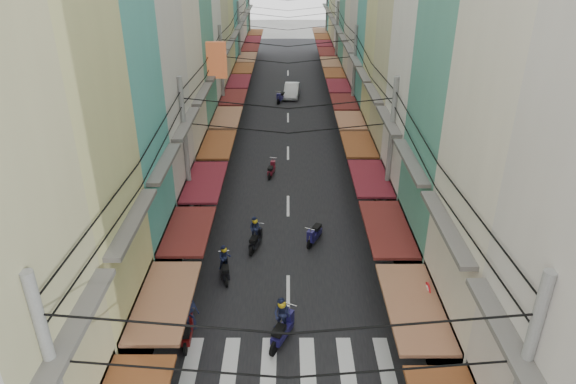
{
  "coord_description": "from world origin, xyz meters",
  "views": [
    {
      "loc": [
        -0.01,
        -19.89,
        13.79
      ],
      "look_at": [
        -0.0,
        2.82,
        2.48
      ],
      "focal_mm": 32.0,
      "sensor_mm": 36.0,
      "label": 1
    }
  ],
  "objects_px": {
    "traffic_sign": "(426,304)",
    "market_umbrella": "(427,243)",
    "bicycle": "(451,293)",
    "white_car": "(292,97)"
  },
  "relations": [
    {
      "from": "bicycle",
      "to": "market_umbrella",
      "type": "distance_m",
      "value": 2.46
    },
    {
      "from": "bicycle",
      "to": "market_umbrella",
      "type": "xyz_separation_m",
      "value": [
        -1.13,
        0.73,
        2.05
      ]
    },
    {
      "from": "bicycle",
      "to": "traffic_sign",
      "type": "height_order",
      "value": "traffic_sign"
    },
    {
      "from": "white_car",
      "to": "traffic_sign",
      "type": "xyz_separation_m",
      "value": [
        4.42,
        -34.12,
        2.38
      ]
    },
    {
      "from": "white_car",
      "to": "market_umbrella",
      "type": "distance_m",
      "value": 30.27
    },
    {
      "from": "traffic_sign",
      "to": "bicycle",
      "type": "bearing_deg",
      "value": 58.43
    },
    {
      "from": "white_car",
      "to": "bicycle",
      "type": "relative_size",
      "value": 2.53
    },
    {
      "from": "white_car",
      "to": "traffic_sign",
      "type": "distance_m",
      "value": 34.49
    },
    {
      "from": "traffic_sign",
      "to": "market_umbrella",
      "type": "bearing_deg",
      "value": 75.49
    },
    {
      "from": "market_umbrella",
      "to": "traffic_sign",
      "type": "height_order",
      "value": "traffic_sign"
    }
  ]
}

